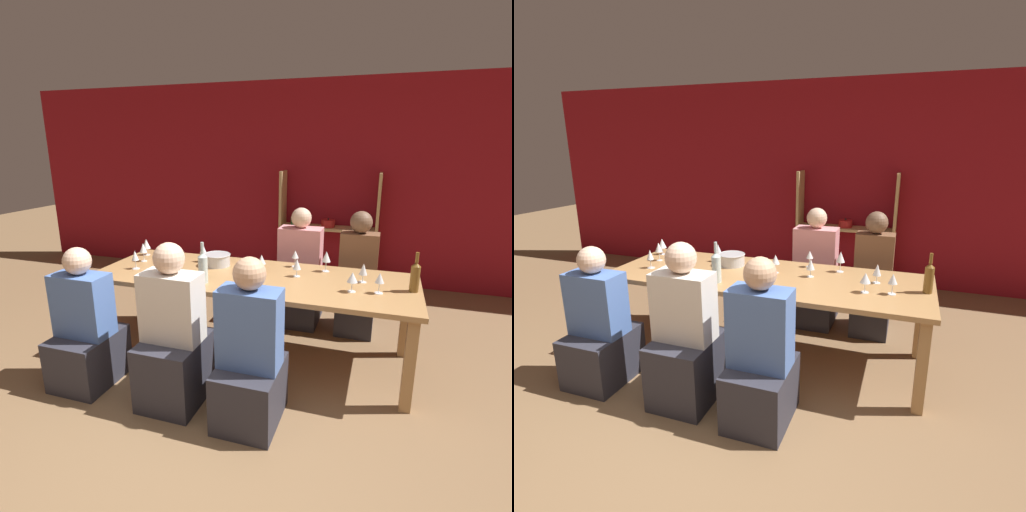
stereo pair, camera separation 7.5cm
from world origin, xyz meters
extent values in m
plane|color=brown|center=(0.00, 0.00, 0.00)|extent=(18.00, 18.00, 0.00)
cube|color=maroon|center=(0.00, 3.83, 1.35)|extent=(8.80, 0.06, 2.70)
cube|color=tan|center=(-0.28, 3.63, 0.76)|extent=(0.04, 0.30, 1.53)
cube|color=tan|center=(0.99, 3.63, 0.76)|extent=(0.04, 0.30, 1.53)
cube|color=tan|center=(0.35, 3.63, 0.02)|extent=(1.27, 0.30, 0.04)
cylinder|color=#338447|center=(-0.07, 3.63, 0.10)|extent=(0.26, 0.26, 0.13)
sphere|color=black|center=(-0.07, 3.63, 0.18)|extent=(0.02, 0.02, 0.02)
cylinder|color=#E0561E|center=(0.35, 3.63, 0.10)|extent=(0.26, 0.26, 0.12)
sphere|color=black|center=(0.35, 3.63, 0.17)|extent=(0.02, 0.02, 0.02)
cylinder|color=silver|center=(0.78, 3.63, 0.09)|extent=(0.25, 0.25, 0.12)
sphere|color=black|center=(0.78, 3.63, 0.17)|extent=(0.02, 0.02, 0.02)
cube|color=tan|center=(0.35, 3.63, 0.78)|extent=(1.27, 0.30, 0.04)
cylinder|color=#338447|center=(-0.07, 3.63, 0.86)|extent=(0.18, 0.18, 0.11)
sphere|color=black|center=(-0.07, 3.63, 0.92)|extent=(0.02, 0.02, 0.02)
cylinder|color=red|center=(0.35, 3.63, 0.85)|extent=(0.18, 0.18, 0.10)
sphere|color=black|center=(0.35, 3.63, 0.91)|extent=(0.02, 0.02, 0.02)
cylinder|color=#235BAD|center=(0.78, 3.63, 0.85)|extent=(0.20, 0.20, 0.10)
sphere|color=black|center=(0.78, 3.63, 0.92)|extent=(0.02, 0.02, 0.02)
cube|color=#AD7F4C|center=(0.02, 1.45, 0.75)|extent=(2.78, 0.99, 0.04)
cube|color=#AD7F4C|center=(-1.30, 1.03, 0.36)|extent=(0.08, 0.08, 0.73)
cube|color=#AD7F4C|center=(1.33, 1.03, 0.36)|extent=(0.08, 0.08, 0.73)
cube|color=#AD7F4C|center=(-1.30, 1.86, 0.36)|extent=(0.08, 0.08, 0.73)
cube|color=#AD7F4C|center=(1.33, 1.86, 0.36)|extent=(0.08, 0.08, 0.73)
cylinder|color=#B7BABC|center=(-0.40, 1.63, 0.82)|extent=(0.24, 0.24, 0.11)
torus|color=#B7BABC|center=(-0.40, 1.63, 0.88)|extent=(0.25, 0.25, 0.01)
cylinder|color=#B2C6C1|center=(-0.31, 1.14, 0.88)|extent=(0.08, 0.08, 0.22)
cone|color=#B2C6C1|center=(-0.31, 1.14, 1.01)|extent=(0.08, 0.08, 0.04)
cylinder|color=#B2C6C1|center=(-0.31, 1.14, 1.07)|extent=(0.03, 0.03, 0.09)
cylinder|color=brown|center=(1.33, 1.46, 0.87)|extent=(0.07, 0.07, 0.21)
cone|color=brown|center=(1.33, 1.46, 0.99)|extent=(0.07, 0.07, 0.03)
cylinder|color=brown|center=(1.33, 1.46, 1.05)|extent=(0.03, 0.03, 0.08)
cylinder|color=white|center=(0.94, 1.56, 0.77)|extent=(0.07, 0.07, 0.00)
cylinder|color=white|center=(0.94, 1.56, 0.81)|extent=(0.01, 0.01, 0.06)
cone|color=white|center=(0.94, 1.56, 0.88)|extent=(0.07, 0.07, 0.10)
cylinder|color=maroon|center=(0.94, 1.56, 0.86)|extent=(0.04, 0.04, 0.04)
cylinder|color=white|center=(0.07, 1.54, 0.77)|extent=(0.06, 0.06, 0.00)
cylinder|color=white|center=(0.07, 1.54, 0.81)|extent=(0.01, 0.01, 0.08)
cone|color=white|center=(0.07, 1.54, 0.90)|extent=(0.07, 0.07, 0.08)
cylinder|color=beige|center=(0.07, 1.54, 0.87)|extent=(0.04, 0.04, 0.03)
cylinder|color=white|center=(-0.57, 1.70, 0.77)|extent=(0.06, 0.06, 0.00)
cylinder|color=white|center=(-0.57, 1.70, 0.81)|extent=(0.01, 0.01, 0.08)
cone|color=white|center=(-0.57, 1.70, 0.90)|extent=(0.07, 0.07, 0.09)
cylinder|color=beige|center=(-0.57, 1.70, 0.88)|extent=(0.04, 0.04, 0.04)
cylinder|color=white|center=(0.39, 1.54, 0.77)|extent=(0.06, 0.06, 0.00)
cylinder|color=white|center=(0.39, 1.54, 0.81)|extent=(0.01, 0.01, 0.06)
cone|color=white|center=(0.39, 1.54, 0.88)|extent=(0.07, 0.07, 0.09)
cylinder|color=maroon|center=(0.39, 1.54, 0.86)|extent=(0.04, 0.04, 0.04)
cylinder|color=white|center=(-1.24, 1.74, 0.77)|extent=(0.07, 0.07, 0.00)
cylinder|color=white|center=(-1.24, 1.74, 0.81)|extent=(0.01, 0.01, 0.07)
cone|color=white|center=(-1.24, 1.74, 0.89)|extent=(0.08, 0.08, 0.10)
cylinder|color=maroon|center=(-1.24, 1.74, 0.86)|extent=(0.05, 0.05, 0.04)
cylinder|color=white|center=(0.07, 1.13, 0.77)|extent=(0.07, 0.07, 0.00)
cylinder|color=white|center=(0.07, 1.13, 0.81)|extent=(0.01, 0.01, 0.07)
cone|color=white|center=(0.07, 1.13, 0.89)|extent=(0.07, 0.07, 0.09)
cylinder|color=maroon|center=(0.07, 1.13, 0.87)|extent=(0.04, 0.04, 0.04)
cylinder|color=white|center=(0.31, 1.81, 0.77)|extent=(0.06, 0.06, 0.00)
cylinder|color=white|center=(0.31, 1.81, 0.81)|extent=(0.01, 0.01, 0.08)
cone|color=white|center=(0.31, 1.81, 0.89)|extent=(0.07, 0.07, 0.07)
cylinder|color=white|center=(-1.07, 1.30, 0.77)|extent=(0.07, 0.07, 0.00)
cylinder|color=white|center=(-1.07, 1.30, 0.81)|extent=(0.01, 0.01, 0.08)
cone|color=white|center=(-1.07, 1.30, 0.90)|extent=(0.06, 0.06, 0.09)
cylinder|color=white|center=(0.61, 1.76, 0.77)|extent=(0.07, 0.07, 0.00)
cylinder|color=white|center=(0.61, 1.76, 0.82)|extent=(0.01, 0.01, 0.09)
cone|color=white|center=(0.61, 1.76, 0.91)|extent=(0.08, 0.08, 0.10)
cylinder|color=white|center=(1.08, 1.34, 0.77)|extent=(0.06, 0.06, 0.00)
cylinder|color=white|center=(1.08, 1.34, 0.82)|extent=(0.01, 0.01, 0.08)
cone|color=white|center=(1.08, 1.34, 0.90)|extent=(0.07, 0.07, 0.08)
cylinder|color=beige|center=(1.08, 1.34, 0.88)|extent=(0.04, 0.04, 0.03)
cylinder|color=white|center=(-1.13, 1.53, 0.77)|extent=(0.06, 0.06, 0.00)
cylinder|color=white|center=(-1.13, 1.53, 0.82)|extent=(0.01, 0.01, 0.09)
cone|color=white|center=(-1.13, 1.53, 0.91)|extent=(0.07, 0.07, 0.09)
cylinder|color=beige|center=(-1.13, 1.53, 0.88)|extent=(0.04, 0.04, 0.04)
cylinder|color=white|center=(0.88, 1.31, 0.77)|extent=(0.06, 0.06, 0.00)
cylinder|color=white|center=(0.88, 1.31, 0.81)|extent=(0.01, 0.01, 0.08)
cone|color=white|center=(0.88, 1.31, 0.89)|extent=(0.08, 0.08, 0.08)
cylinder|color=maroon|center=(0.88, 1.31, 0.87)|extent=(0.05, 0.05, 0.03)
cube|color=#2D2D38|center=(-0.32, 0.64, 0.25)|extent=(0.43, 0.54, 0.50)
cube|color=silver|center=(-0.32, 0.64, 0.75)|extent=(0.43, 0.24, 0.51)
sphere|color=beige|center=(-0.32, 0.64, 1.12)|extent=(0.22, 0.22, 0.22)
cube|color=#2D2D38|center=(0.26, 2.31, 0.24)|extent=(0.44, 0.55, 0.47)
cube|color=pink|center=(0.26, 2.31, 0.75)|extent=(0.44, 0.24, 0.57)
sphere|color=beige|center=(0.26, 2.31, 1.14)|extent=(0.21, 0.21, 0.21)
cube|color=#2D2D38|center=(-1.11, 0.64, 0.21)|extent=(0.43, 0.54, 0.42)
cube|color=#4C70B7|center=(-1.11, 0.64, 0.67)|extent=(0.43, 0.24, 0.50)
sphere|color=beige|center=(-1.11, 0.64, 1.02)|extent=(0.21, 0.21, 0.21)
cube|color=#2D2D38|center=(0.86, 2.26, 0.22)|extent=(0.37, 0.46, 0.44)
cube|color=brown|center=(0.86, 2.26, 0.74)|extent=(0.37, 0.20, 0.59)
sphere|color=brown|center=(0.86, 2.26, 1.15)|extent=(0.22, 0.22, 0.22)
cube|color=#2D2D38|center=(0.28, 0.59, 0.21)|extent=(0.42, 0.52, 0.43)
cube|color=#4C70B7|center=(0.28, 0.59, 0.70)|extent=(0.42, 0.23, 0.55)
sphere|color=tan|center=(0.28, 0.59, 1.08)|extent=(0.22, 0.22, 0.22)
camera|label=1|loc=(1.07, -1.69, 1.88)|focal=28.00mm
camera|label=2|loc=(1.14, -1.67, 1.88)|focal=28.00mm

